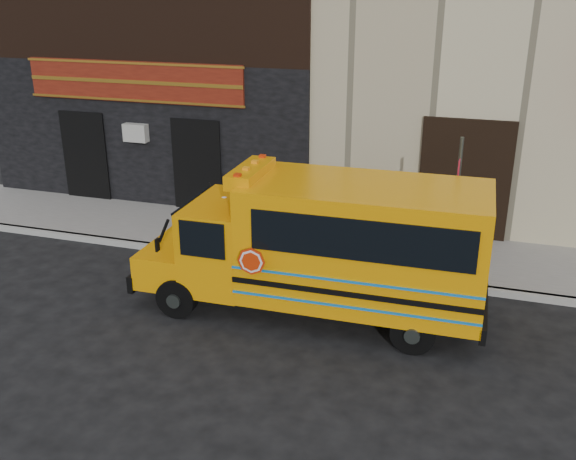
% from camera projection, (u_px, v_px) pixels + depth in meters
% --- Properties ---
extents(ground, '(120.00, 120.00, 0.00)m').
position_uv_depth(ground, '(233.00, 317.00, 12.69)').
color(ground, black).
rests_on(ground, ground).
extents(curb, '(40.00, 0.20, 0.15)m').
position_uv_depth(curb, '(275.00, 263.00, 14.97)').
color(curb, '#9E9F99').
rests_on(curb, ground).
extents(sidewalk, '(40.00, 3.00, 0.15)m').
position_uv_depth(sidewalk, '(293.00, 240.00, 16.31)').
color(sidewalk, slate).
rests_on(sidewalk, ground).
extents(school_bus, '(6.93, 2.48, 2.92)m').
position_uv_depth(school_bus, '(329.00, 244.00, 12.30)').
color(school_bus, black).
rests_on(school_bus, ground).
extents(sign_pole, '(0.07, 0.30, 3.38)m').
position_uv_depth(sign_pole, '(455.00, 211.00, 13.02)').
color(sign_pole, '#373E3A').
rests_on(sign_pole, ground).
extents(bicycle, '(1.62, 0.88, 0.94)m').
position_uv_depth(bicycle, '(228.00, 272.00, 13.55)').
color(bicycle, black).
rests_on(bicycle, ground).
extents(cyclist, '(0.68, 0.84, 2.00)m').
position_uv_depth(cyclist, '(226.00, 250.00, 13.33)').
color(cyclist, black).
rests_on(cyclist, ground).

